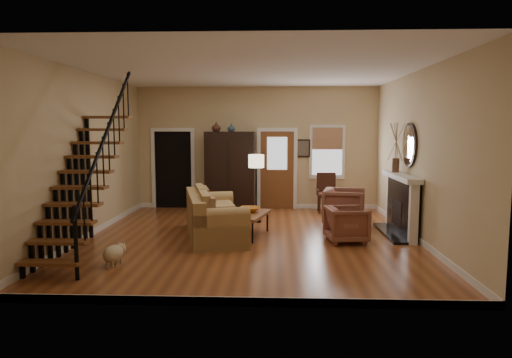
{
  "coord_description": "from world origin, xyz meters",
  "views": [
    {
      "loc": [
        0.47,
        -8.89,
        2.18
      ],
      "look_at": [
        0.1,
        0.4,
        1.15
      ],
      "focal_mm": 32.0,
      "sensor_mm": 36.0,
      "label": 1
    }
  ],
  "objects_px": {
    "sofa": "(215,215)",
    "floor_lamp": "(256,188)",
    "armchair_right": "(344,207)",
    "side_chair": "(327,193)",
    "armoire": "(230,171)",
    "coffee_table": "(247,225)",
    "armchair_left": "(347,224)"
  },
  "relations": [
    {
      "from": "armchair_right",
      "to": "armoire",
      "type": "bearing_deg",
      "value": 70.02
    },
    {
      "from": "armchair_left",
      "to": "side_chair",
      "type": "height_order",
      "value": "side_chair"
    },
    {
      "from": "armchair_right",
      "to": "side_chair",
      "type": "distance_m",
      "value": 1.58
    },
    {
      "from": "armchair_right",
      "to": "side_chair",
      "type": "height_order",
      "value": "side_chair"
    },
    {
      "from": "armoire",
      "to": "coffee_table",
      "type": "height_order",
      "value": "armoire"
    },
    {
      "from": "floor_lamp",
      "to": "armchair_left",
      "type": "bearing_deg",
      "value": -45.44
    },
    {
      "from": "coffee_table",
      "to": "armchair_left",
      "type": "bearing_deg",
      "value": -12.0
    },
    {
      "from": "sofa",
      "to": "armchair_left",
      "type": "height_order",
      "value": "sofa"
    },
    {
      "from": "armoire",
      "to": "armchair_right",
      "type": "distance_m",
      "value": 3.34
    },
    {
      "from": "armchair_left",
      "to": "armchair_right",
      "type": "bearing_deg",
      "value": -14.01
    },
    {
      "from": "sofa",
      "to": "floor_lamp",
      "type": "distance_m",
      "value": 1.74
    },
    {
      "from": "sofa",
      "to": "coffee_table",
      "type": "relative_size",
      "value": 1.94
    },
    {
      "from": "armoire",
      "to": "armchair_right",
      "type": "bearing_deg",
      "value": -32.48
    },
    {
      "from": "armchair_right",
      "to": "side_chair",
      "type": "relative_size",
      "value": 0.9
    },
    {
      "from": "armchair_right",
      "to": "floor_lamp",
      "type": "relative_size",
      "value": 0.58
    },
    {
      "from": "armoire",
      "to": "floor_lamp",
      "type": "bearing_deg",
      "value": -63.41
    },
    {
      "from": "armchair_left",
      "to": "side_chair",
      "type": "relative_size",
      "value": 0.74
    },
    {
      "from": "armoire",
      "to": "armchair_left",
      "type": "height_order",
      "value": "armoire"
    },
    {
      "from": "side_chair",
      "to": "armchair_right",
      "type": "bearing_deg",
      "value": -82.06
    },
    {
      "from": "floor_lamp",
      "to": "side_chair",
      "type": "xyz_separation_m",
      "value": [
        1.79,
        1.31,
        -0.28
      ]
    },
    {
      "from": "floor_lamp",
      "to": "side_chair",
      "type": "height_order",
      "value": "floor_lamp"
    },
    {
      "from": "armchair_right",
      "to": "side_chair",
      "type": "bearing_deg",
      "value": 20.43
    },
    {
      "from": "sofa",
      "to": "armchair_right",
      "type": "height_order",
      "value": "sofa"
    },
    {
      "from": "armoire",
      "to": "coffee_table",
      "type": "relative_size",
      "value": 1.72
    },
    {
      "from": "armoire",
      "to": "armchair_left",
      "type": "bearing_deg",
      "value": -52.5
    },
    {
      "from": "armchair_left",
      "to": "armchair_right",
      "type": "relative_size",
      "value": 0.83
    },
    {
      "from": "floor_lamp",
      "to": "side_chair",
      "type": "distance_m",
      "value": 2.24
    },
    {
      "from": "sofa",
      "to": "armchair_right",
      "type": "xyz_separation_m",
      "value": [
        2.78,
        1.26,
        -0.03
      ]
    },
    {
      "from": "armchair_right",
      "to": "floor_lamp",
      "type": "xyz_separation_m",
      "value": [
        -2.01,
        0.25,
        0.37
      ]
    },
    {
      "from": "coffee_table",
      "to": "armchair_left",
      "type": "xyz_separation_m",
      "value": [
        1.95,
        -0.42,
        0.11
      ]
    },
    {
      "from": "armoire",
      "to": "side_chair",
      "type": "xyz_separation_m",
      "value": [
        2.55,
        -0.2,
        -0.54
      ]
    },
    {
      "from": "sofa",
      "to": "floor_lamp",
      "type": "bearing_deg",
      "value": 49.42
    }
  ]
}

